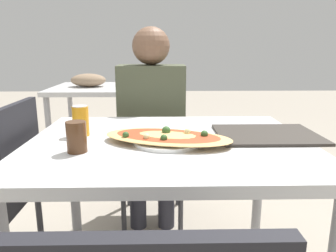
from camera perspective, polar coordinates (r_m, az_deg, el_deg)
The scene contains 8 objects.
dining_table at distance 1.32m, azimuth 0.12°, elevation -5.55°, with size 1.10×0.89×0.72m.
chair_far_seated at distance 2.10m, azimuth -2.72°, elevation -2.65°, with size 0.40×0.40×0.86m.
person_seated at distance 1.94m, azimuth -2.87°, elevation 2.49°, with size 0.39×0.25×1.19m.
pizza_main at distance 1.25m, azimuth -0.10°, elevation -2.04°, with size 0.54×0.37×0.06m.
soda_can at distance 1.39m, azimuth -14.97°, elevation 0.87°, with size 0.07×0.07×0.12m.
drink_glass at distance 1.18m, azimuth -15.64°, elevation -1.84°, with size 0.07×0.07×0.11m.
serving_tray at distance 1.41m, azimuth 16.83°, elevation -1.41°, with size 0.41×0.32×0.01m.
background_table at distance 3.12m, azimuth -10.34°, elevation 5.80°, with size 1.10×0.80×0.84m.
Camera 1 is at (-0.03, -1.24, 1.08)m, focal length 35.00 mm.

